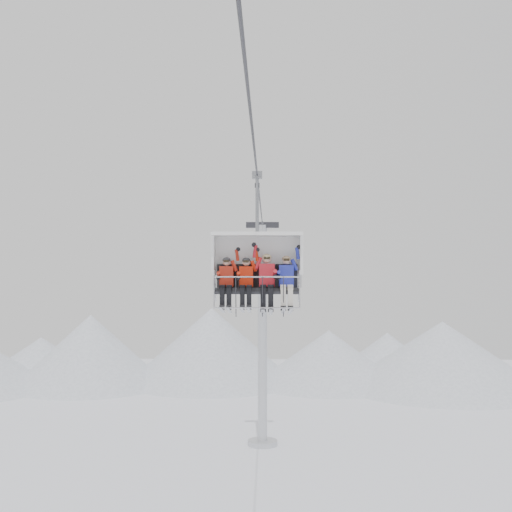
{
  "coord_description": "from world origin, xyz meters",
  "views": [
    {
      "loc": [
        0.3,
        -16.87,
        10.47
      ],
      "look_at": [
        0.0,
        0.0,
        10.88
      ],
      "focal_mm": 45.0,
      "sensor_mm": 36.0,
      "label": 1
    }
  ],
  "objects_px": {
    "skier_center_left": "(246,281)",
    "skier_center_right": "(267,279)",
    "lift_tower_right": "(263,349)",
    "skier_far_left": "(226,281)",
    "skier_far_right": "(286,280)",
    "chairlift_carrier": "(257,263)"
  },
  "relations": [
    {
      "from": "chairlift_carrier",
      "to": "skier_center_left",
      "type": "relative_size",
      "value": 2.36
    },
    {
      "from": "skier_center_right",
      "to": "lift_tower_right",
      "type": "bearing_deg",
      "value": 90.81
    },
    {
      "from": "lift_tower_right",
      "to": "skier_center_left",
      "type": "relative_size",
      "value": 7.99
    },
    {
      "from": "skier_center_right",
      "to": "skier_far_right",
      "type": "xyz_separation_m",
      "value": [
        0.57,
        -0.01,
        -0.03
      ]
    },
    {
      "from": "skier_far_left",
      "to": "skier_center_right",
      "type": "height_order",
      "value": "skier_center_right"
    },
    {
      "from": "chairlift_carrier",
      "to": "skier_far_left",
      "type": "xyz_separation_m",
      "value": [
        -0.89,
        -0.32,
        -0.52
      ]
    },
    {
      "from": "chairlift_carrier",
      "to": "skier_center_right",
      "type": "bearing_deg",
      "value": -46.69
    },
    {
      "from": "skier_far_left",
      "to": "skier_center_left",
      "type": "height_order",
      "value": "skier_far_left"
    },
    {
      "from": "skier_far_right",
      "to": "skier_center_left",
      "type": "bearing_deg",
      "value": -179.67
    },
    {
      "from": "lift_tower_right",
      "to": "chairlift_carrier",
      "type": "xyz_separation_m",
      "value": [
        0.0,
        -20.02,
        4.95
      ]
    },
    {
      "from": "lift_tower_right",
      "to": "skier_far_left",
      "type": "xyz_separation_m",
      "value": [
        -0.89,
        -20.34,
        4.43
      ]
    },
    {
      "from": "lift_tower_right",
      "to": "skier_center_right",
      "type": "distance_m",
      "value": 20.81
    },
    {
      "from": "lift_tower_right",
      "to": "skier_center_right",
      "type": "xyz_separation_m",
      "value": [
        0.29,
        -20.32,
        4.47
      ]
    },
    {
      "from": "skier_center_left",
      "to": "skier_center_right",
      "type": "bearing_deg",
      "value": 1.23
    },
    {
      "from": "skier_center_right",
      "to": "skier_far_right",
      "type": "relative_size",
      "value": 1.05
    },
    {
      "from": "skier_center_left",
      "to": "skier_center_right",
      "type": "relative_size",
      "value": 0.95
    },
    {
      "from": "skier_far_left",
      "to": "skier_far_right",
      "type": "bearing_deg",
      "value": 0.19
    },
    {
      "from": "lift_tower_right",
      "to": "chairlift_carrier",
      "type": "relative_size",
      "value": 3.38
    },
    {
      "from": "chairlift_carrier",
      "to": "skier_center_left",
      "type": "xyz_separation_m",
      "value": [
        -0.32,
        -0.32,
        -0.53
      ]
    },
    {
      "from": "skier_far_left",
      "to": "skier_center_left",
      "type": "xyz_separation_m",
      "value": [
        0.57,
        -0.0,
        -0.0
      ]
    },
    {
      "from": "skier_center_right",
      "to": "skier_far_right",
      "type": "bearing_deg",
      "value": -0.63
    },
    {
      "from": "skier_far_left",
      "to": "chairlift_carrier",
      "type": "bearing_deg",
      "value": 19.53
    }
  ]
}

